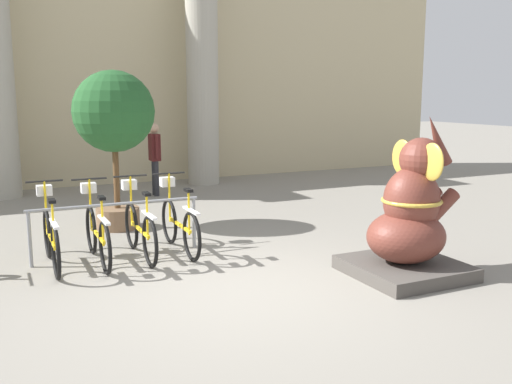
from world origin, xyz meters
TOP-DOWN VIEW (x-y plane):
  - ground_plane at (0.00, 0.00)m, footprint 60.00×60.00m
  - building_facade at (0.00, 8.60)m, footprint 20.00×0.20m
  - column_right at (2.32, 7.60)m, footprint 0.97×0.97m
  - bike_rack at (-1.02, 1.95)m, footprint 2.35×0.05m
  - bicycle_0 at (-1.89, 1.85)m, footprint 0.48×1.73m
  - bicycle_1 at (-1.31, 1.80)m, footprint 0.48×1.73m
  - bicycle_2 at (-0.73, 1.84)m, footprint 0.48×1.73m
  - bicycle_3 at (-0.15, 1.88)m, footprint 0.48×1.73m
  - elephant_statue at (2.12, -0.39)m, footprint 1.31×1.31m
  - person_pedestrian at (0.76, 6.46)m, footprint 0.21×0.47m
  - potted_tree at (-0.65, 3.68)m, footprint 1.34×1.34m

SIDE VIEW (x-z plane):
  - ground_plane at x=0.00m, z-range 0.00..0.00m
  - bicycle_0 at x=-1.89m, z-range -0.13..0.96m
  - bicycle_1 at x=-1.31m, z-range -0.13..0.96m
  - bicycle_2 at x=-0.73m, z-range -0.13..0.96m
  - bicycle_3 at x=-0.15m, z-range -0.13..0.96m
  - bike_rack at x=-1.02m, z-range 0.18..0.95m
  - elephant_statue at x=2.12m, z-range -0.33..1.69m
  - person_pedestrian at x=0.76m, z-range 0.15..1.75m
  - potted_tree at x=-0.65m, z-range 0.52..3.14m
  - column_right at x=2.32m, z-range 0.04..5.20m
  - building_facade at x=0.00m, z-range 0.00..6.00m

